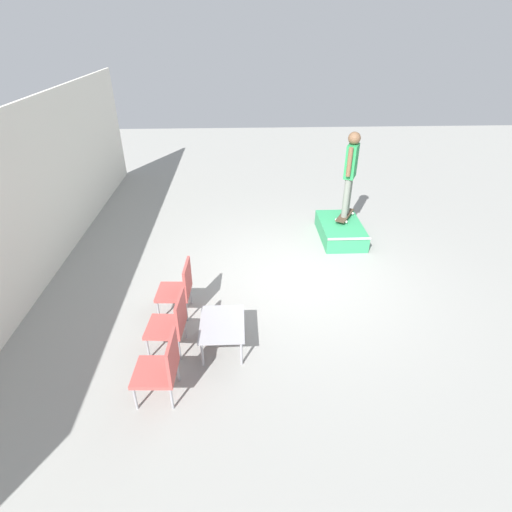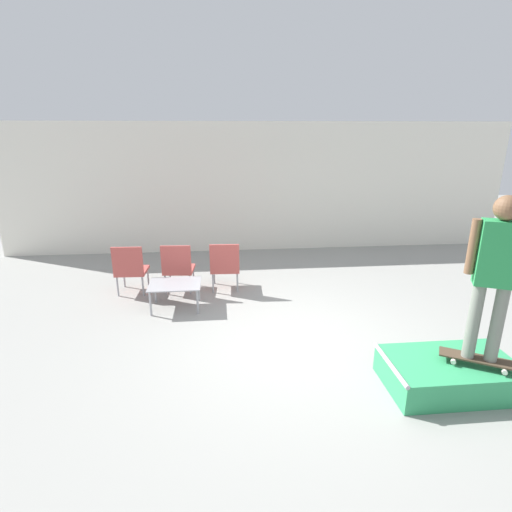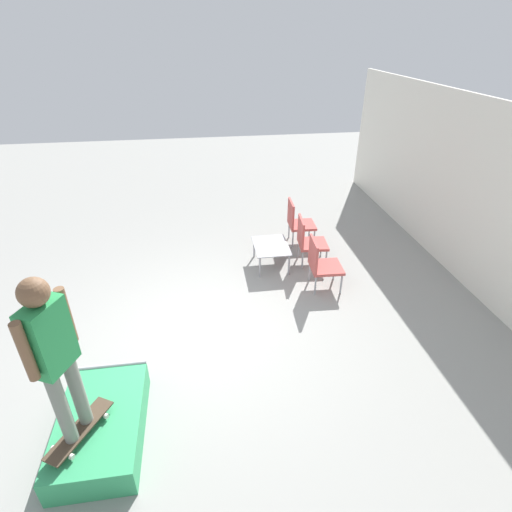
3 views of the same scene
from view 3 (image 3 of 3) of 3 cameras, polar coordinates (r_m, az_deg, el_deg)
name	(u,v)px [view 3 (image 3 of 3)]	position (r m, az deg, el deg)	size (l,w,h in m)	color
ground_plane	(201,333)	(6.03, -7.86, -10.88)	(24.00, 24.00, 0.00)	gray
skate_ramp_box	(102,425)	(4.98, -21.15, -21.60)	(1.46, 0.87, 0.37)	#339E60
skateboard_on_ramp	(80,430)	(4.69, -23.83, -21.75)	(0.78, 0.56, 0.07)	#473828
person_skater	(53,349)	(3.95, -27.04, -11.80)	(0.53, 0.34, 1.79)	gray
coffee_table	(271,248)	(7.36, 2.16, 1.22)	(0.83, 0.63, 0.43)	#9E9EA3
patio_chair_left	(297,221)	(8.18, 5.94, 5.03)	(0.54, 0.54, 0.91)	#99999E
patio_chair_center	(308,240)	(7.46, 7.44, 2.35)	(0.56, 0.56, 0.91)	#99999E
patio_chair_right	(321,263)	(6.76, 9.26, -0.92)	(0.54, 0.54, 0.91)	#99999E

